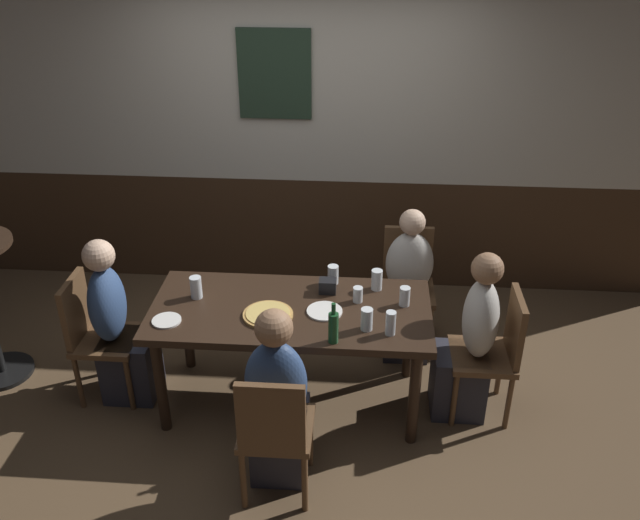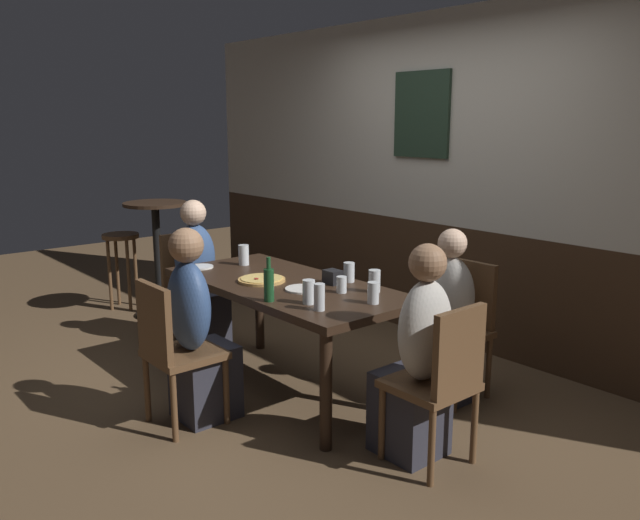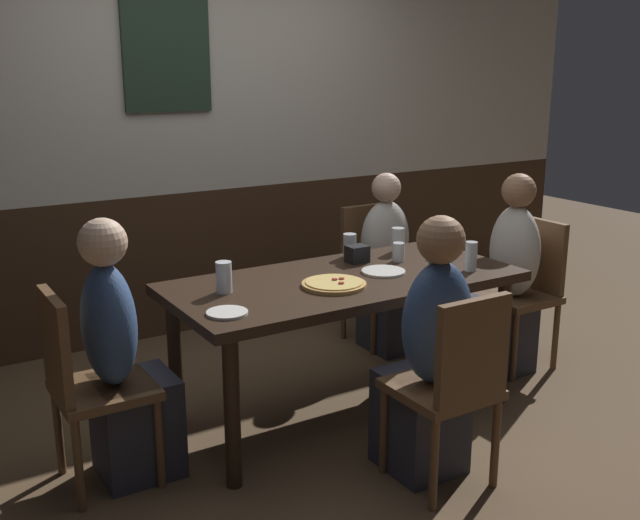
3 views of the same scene
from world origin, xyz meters
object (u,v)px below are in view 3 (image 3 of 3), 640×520
at_px(condiment_caddy, 357,254).
at_px(chair_mid_near, 454,381).
at_px(person_head_east, 506,289).
at_px(pizza, 334,284).
at_px(person_head_west, 123,371).
at_px(beer_glass_half, 350,246).
at_px(person_mid_near, 429,367).
at_px(highball_clear, 445,261).
at_px(pint_glass_pale, 398,241).
at_px(person_right_far, 389,276).
at_px(chair_right_far, 374,266).
at_px(beer_bottle_green, 435,265).
at_px(plate_white_large, 383,271).
at_px(plate_white_small, 227,313).
at_px(dining_table, 344,293).
at_px(chair_head_west, 85,379).
at_px(beer_glass_tall, 471,258).
at_px(pint_glass_amber, 398,253).
at_px(tumbler_water, 443,245).
at_px(pint_glass_stout, 224,279).
at_px(chair_head_east, 526,285).

bearing_deg(condiment_caddy, chair_mid_near, -102.02).
distance_m(person_head_east, pizza, 1.29).
distance_m(person_head_west, beer_glass_half, 1.46).
relative_size(person_mid_near, highball_clear, 8.38).
xyz_separation_m(person_head_east, pint_glass_pale, (-0.60, 0.27, 0.31)).
relative_size(person_right_far, pizza, 3.60).
xyz_separation_m(chair_right_far, beer_bottle_green, (-0.49, -1.16, 0.35)).
height_order(beer_glass_half, beer_bottle_green, beer_bottle_green).
distance_m(chair_mid_near, plate_white_large, 0.86).
bearing_deg(person_head_east, pint_glass_pale, 155.63).
bearing_deg(highball_clear, plate_white_small, -179.68).
xyz_separation_m(chair_mid_near, beer_glass_half, (0.25, 1.15, 0.30)).
bearing_deg(plate_white_large, dining_table, 171.81).
xyz_separation_m(chair_right_far, chair_head_west, (-2.07, -0.82, 0.00)).
xyz_separation_m(chair_right_far, plate_white_large, (-0.56, -0.85, 0.25)).
bearing_deg(beer_glass_tall, person_head_west, 172.32).
height_order(beer_glass_tall, highball_clear, beer_glass_tall).
relative_size(chair_right_far, beer_bottle_green, 3.36).
distance_m(pizza, beer_glass_tall, 0.76).
bearing_deg(plate_white_small, highball_clear, 0.32).
xyz_separation_m(chair_head_west, beer_bottle_green, (1.59, -0.34, 0.35)).
bearing_deg(beer_glass_half, person_right_far, 32.37).
distance_m(dining_table, pint_glass_pale, 0.62).
bearing_deg(highball_clear, pint_glass_amber, 101.00).
xyz_separation_m(tumbler_water, highball_clear, (-0.23, -0.29, 0.01)).
relative_size(chair_mid_near, beer_glass_tall, 5.80).
relative_size(beer_bottle_green, plate_white_small, 1.47).
height_order(pint_glass_amber, pint_glass_stout, pint_glass_stout).
height_order(chair_right_far, plate_white_large, chair_right_far).
relative_size(pint_glass_stout, condiment_caddy, 1.34).
height_order(person_right_far, pint_glass_amber, person_right_far).
xyz_separation_m(person_mid_near, pint_glass_stout, (-0.61, 0.75, 0.30)).
bearing_deg(beer_bottle_green, pizza, 150.08).
distance_m(chair_head_east, tumbler_water, 0.66).
relative_size(beer_glass_half, condiment_caddy, 1.17).
bearing_deg(person_mid_near, chair_head_east, 27.05).
relative_size(person_right_far, person_mid_near, 0.95).
relative_size(pint_glass_stout, plate_white_large, 0.66).
height_order(highball_clear, beer_glass_half, highball_clear).
bearing_deg(chair_mid_near, pint_glass_amber, 65.81).
bearing_deg(chair_mid_near, person_head_east, 35.94).
distance_m(pint_glass_stout, highball_clear, 1.13).
bearing_deg(person_mid_near, dining_table, 90.00).
xyz_separation_m(chair_right_far, pizza, (-0.90, -0.93, 0.26)).
bearing_deg(chair_mid_near, tumbler_water, 51.96).
xyz_separation_m(chair_right_far, pint_glass_stout, (-1.39, -0.74, 0.31)).
relative_size(pint_glass_pale, pint_glass_amber, 1.37).
bearing_deg(beer_bottle_green, chair_right_far, 67.25).
distance_m(beer_glass_tall, beer_glass_half, 0.67).
bearing_deg(chair_head_west, person_right_far, 17.66).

